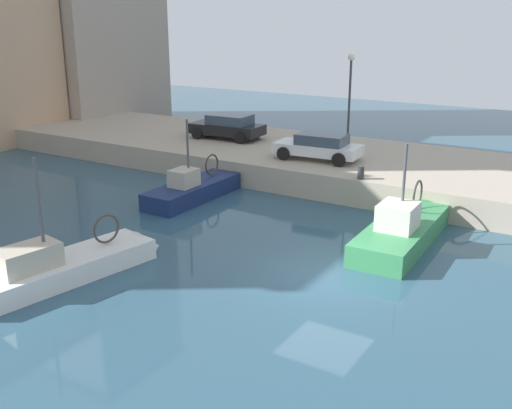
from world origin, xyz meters
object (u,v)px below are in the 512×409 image
(fishing_boat_white, at_px, (72,272))
(parked_car_white, at_px, (319,146))
(quay_streetlamp, at_px, (350,85))
(fishing_boat_navy, at_px, (197,195))
(mooring_bollard_mid, at_px, (361,173))
(parked_car_black, at_px, (228,126))
(fishing_boat_green, at_px, (404,237))

(fishing_boat_white, distance_m, parked_car_white, 14.07)
(fishing_boat_white, bearing_deg, quay_streetlamp, -5.62)
(fishing_boat_navy, xyz_separation_m, parked_car_white, (5.02, -3.54, 1.77))
(parked_car_white, xyz_separation_m, mooring_bollard_mid, (-2.28, -3.13, -0.38))
(parked_car_black, bearing_deg, fishing_boat_navy, -155.72)
(fishing_boat_white, height_order, parked_car_black, fishing_boat_white)
(parked_car_white, bearing_deg, quay_streetlamp, -0.28)
(parked_car_white, xyz_separation_m, quay_streetlamp, (3.37, -0.02, 2.59))
(fishing_boat_navy, bearing_deg, fishing_boat_white, -168.10)
(fishing_boat_white, bearing_deg, parked_car_black, 17.57)
(fishing_boat_white, bearing_deg, mooring_bollard_mid, -22.53)
(fishing_boat_navy, distance_m, parked_car_black, 7.85)
(parked_car_white, height_order, mooring_bollard_mid, parked_car_white)
(fishing_boat_white, height_order, parked_car_white, fishing_boat_white)
(parked_car_black, xyz_separation_m, parked_car_white, (-1.94, -6.68, -0.05))
(parked_car_black, xyz_separation_m, mooring_bollard_mid, (-4.22, -9.81, -0.43))
(fishing_boat_navy, height_order, quay_streetlamp, quay_streetlamp)
(fishing_boat_white, height_order, fishing_boat_navy, fishing_boat_white)
(quay_streetlamp, bearing_deg, fishing_boat_green, -144.78)
(quay_streetlamp, bearing_deg, parked_car_white, 179.72)
(fishing_boat_white, relative_size, quay_streetlamp, 1.44)
(quay_streetlamp, bearing_deg, fishing_boat_navy, 157.04)
(fishing_boat_green, relative_size, mooring_bollard_mid, 12.72)
(quay_streetlamp, bearing_deg, mooring_bollard_mid, -151.18)
(fishing_boat_green, bearing_deg, fishing_boat_navy, 88.35)
(mooring_bollard_mid, relative_size, quay_streetlamp, 0.11)
(fishing_boat_green, distance_m, quay_streetlamp, 11.47)
(fishing_boat_navy, bearing_deg, quay_streetlamp, -22.96)
(fishing_boat_navy, bearing_deg, parked_car_white, -35.18)
(mooring_bollard_mid, bearing_deg, fishing_boat_green, -135.08)
(parked_car_white, bearing_deg, fishing_boat_white, 173.09)
(fishing_boat_navy, distance_m, mooring_bollard_mid, 7.34)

